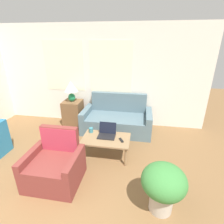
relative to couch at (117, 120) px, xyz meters
name	(u,v)px	position (x,y,z in m)	size (l,w,h in m)	color
wall_back	(90,76)	(-0.79, 0.44, 1.04)	(6.05, 0.06, 2.60)	white
couch	(117,120)	(0.00, 0.00, 0.00)	(1.73, 0.87, 0.92)	slate
armchair	(56,166)	(-0.75, -1.93, 0.00)	(0.85, 0.73, 0.87)	brown
side_table	(73,113)	(-1.23, 0.10, 0.07)	(0.48, 0.48, 0.69)	brown
table_lamp	(71,89)	(-1.23, 0.10, 0.76)	(0.35, 0.35, 0.53)	#1E8451
coffee_table	(106,140)	(-0.05, -1.15, 0.09)	(0.94, 0.59, 0.41)	#8E704C
laptop	(107,133)	(-0.06, -1.04, 0.19)	(0.35, 0.30, 0.25)	black
cup_navy	(91,130)	(-0.41, -0.96, 0.19)	(0.09, 0.09, 0.10)	teal
tv_remote	(121,140)	(0.25, -1.18, 0.15)	(0.11, 0.15, 0.02)	black
potted_plant	(163,184)	(0.94, -2.22, 0.18)	(0.60, 0.60, 0.73)	#BCB2A3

